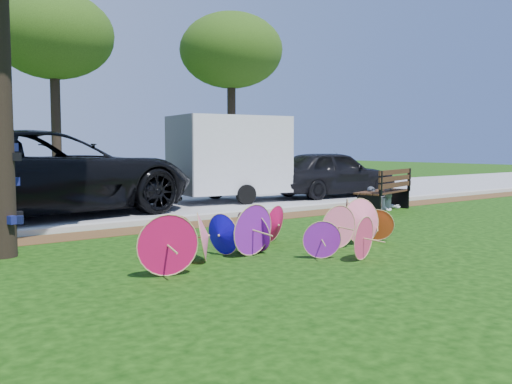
% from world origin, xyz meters
% --- Properties ---
extents(ground, '(90.00, 90.00, 0.00)m').
position_xyz_m(ground, '(0.00, 0.00, 0.00)').
color(ground, black).
rests_on(ground, ground).
extents(mulch_strip, '(90.00, 1.00, 0.01)m').
position_xyz_m(mulch_strip, '(0.00, 4.50, 0.01)').
color(mulch_strip, '#472D16').
rests_on(mulch_strip, ground).
extents(curb, '(90.00, 0.30, 0.12)m').
position_xyz_m(curb, '(0.00, 5.20, 0.06)').
color(curb, '#B7B5AD').
rests_on(curb, ground).
extents(street, '(90.00, 8.00, 0.01)m').
position_xyz_m(street, '(0.00, 9.35, 0.01)').
color(street, gray).
rests_on(street, ground).
extents(parasol_pile, '(5.21, 2.41, 0.86)m').
position_xyz_m(parasol_pile, '(0.02, 0.81, 0.37)').
color(parasol_pile, '#C94017').
rests_on(parasol_pile, ground).
extents(black_van, '(8.00, 4.48, 2.11)m').
position_xyz_m(black_van, '(-1.48, 7.98, 1.06)').
color(black_van, black).
rests_on(black_van, ground).
extents(dark_pickup, '(4.84, 2.34, 1.59)m').
position_xyz_m(dark_pickup, '(8.05, 7.63, 0.80)').
color(dark_pickup, black).
rests_on(dark_pickup, ground).
extents(cargo_trailer, '(3.61, 2.55, 2.95)m').
position_xyz_m(cargo_trailer, '(4.30, 8.34, 1.48)').
color(cargo_trailer, silver).
rests_on(cargo_trailer, ground).
extents(park_bench, '(2.26, 1.37, 1.10)m').
position_xyz_m(park_bench, '(6.13, 3.79, 0.55)').
color(park_bench, black).
rests_on(park_bench, ground).
extents(person_left, '(0.54, 0.43, 1.29)m').
position_xyz_m(person_left, '(5.78, 3.84, 0.65)').
color(person_left, '#343B47').
rests_on(person_left, ground).
extents(person_right, '(0.79, 0.71, 1.33)m').
position_xyz_m(person_right, '(6.48, 3.84, 0.67)').
color(person_right, silver).
rests_on(person_right, ground).
extents(bg_trees, '(18.03, 5.73, 7.40)m').
position_xyz_m(bg_trees, '(1.41, 14.87, 5.77)').
color(bg_trees, black).
rests_on(bg_trees, ground).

